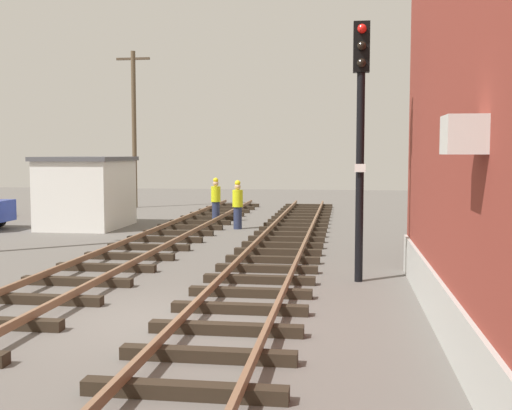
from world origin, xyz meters
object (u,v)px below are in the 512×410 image
Objects in this scene: control_hut at (87,192)px; track_worker_distant at (238,205)px; track_worker_foreground at (216,200)px; utility_pole_far at (134,126)px; signal_mast at (361,121)px.

control_hut is 5.95m from track_worker_distant.
track_worker_distant is (1.34, -2.40, 0.00)m from track_worker_foreground.
utility_pole_far reaches higher than track_worker_foreground.
signal_mast is at bearing -65.32° from track_worker_distant.
signal_mast is at bearing -41.84° from control_hut.
signal_mast is at bearing -64.39° from track_worker_foreground.
utility_pole_far reaches higher than track_worker_distant.
utility_pole_far is 4.41× the size of track_worker_distant.
track_worker_foreground is (5.70, -6.40, -3.38)m from utility_pole_far.
track_worker_distant is at bearing 2.81° from control_hut.
track_worker_foreground is (4.59, 2.69, -0.46)m from control_hut.
signal_mast is 10.80m from track_worker_distant.
track_worker_distant is at bearing -60.85° from track_worker_foreground.
control_hut is at bearing -149.61° from track_worker_foreground.
track_worker_distant is at bearing 114.68° from signal_mast.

